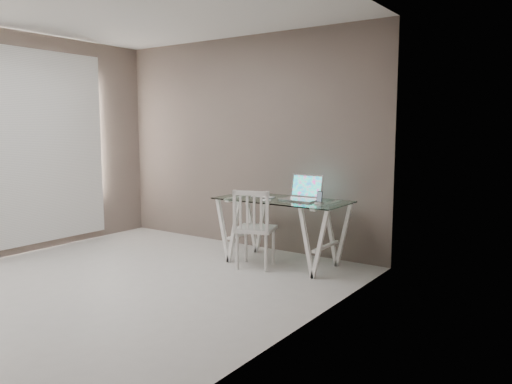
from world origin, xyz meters
TOP-DOWN VIEW (x-y plane):
  - room at (-0.06, 0.02)m, footprint 4.50×4.52m
  - desk at (0.92, 1.71)m, footprint 1.50×0.70m
  - chair at (0.76, 1.38)m, footprint 0.51×0.51m
  - laptop at (1.12, 1.82)m, footprint 0.39×0.33m
  - keyboard at (0.64, 1.72)m, footprint 0.29×0.12m
  - mouse at (0.88, 1.44)m, footprint 0.11×0.07m
  - phone_dock at (1.41, 1.65)m, footprint 0.07×0.07m

SIDE VIEW (x-z plane):
  - desk at x=0.92m, z-range 0.01..0.76m
  - chair at x=0.76m, z-range 0.05..0.93m
  - keyboard at x=0.64m, z-range 0.75..0.75m
  - mouse at x=0.88m, z-range 0.75..0.78m
  - phone_dock at x=1.41m, z-range 0.72..0.85m
  - laptop at x=1.12m, z-range 0.67..0.95m
  - room at x=-0.06m, z-range 0.36..3.07m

